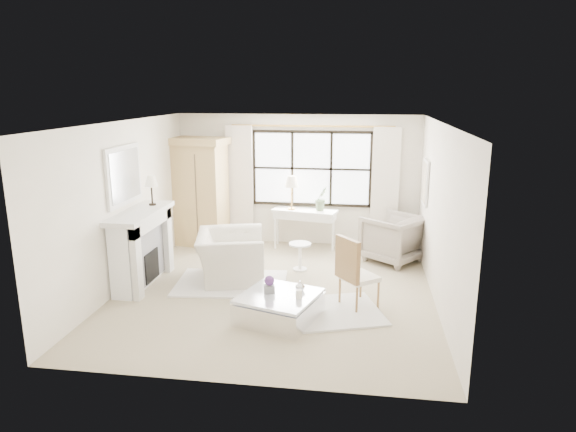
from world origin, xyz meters
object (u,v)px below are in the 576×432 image
object	(u,v)px
armoire	(201,191)
coffee_table	(279,307)
console_table	(305,229)
club_armchair	(231,256)

from	to	relation	value
armoire	coffee_table	distance (m)	4.14
armoire	console_table	distance (m)	2.28
console_table	club_armchair	bearing A→B (deg)	-106.43
coffee_table	console_table	bearing A→B (deg)	108.20
console_table	coffee_table	size ratio (longest dim) A/B	1.08
armoire	coffee_table	size ratio (longest dim) A/B	1.78
club_armchair	coffee_table	xyz separation A→B (m)	(1.08, -1.46, -0.23)
armoire	console_table	xyz separation A→B (m)	(2.15, 0.08, -0.74)
console_table	club_armchair	xyz separation A→B (m)	(-1.05, -2.01, 0.01)
console_table	coffee_table	xyz separation A→B (m)	(0.03, -3.47, -0.22)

